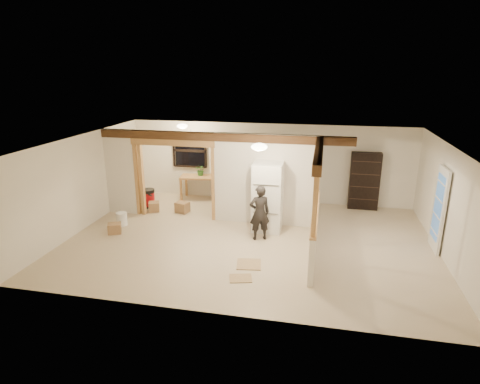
% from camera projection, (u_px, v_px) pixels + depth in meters
% --- Properties ---
extents(floor, '(9.00, 6.50, 0.01)m').
position_uv_depth(floor, '(249.00, 240.00, 10.13)').
color(floor, '#C0AB8F').
rests_on(floor, ground).
extents(ceiling, '(9.00, 6.50, 0.01)m').
position_uv_depth(ceiling, '(250.00, 142.00, 9.38)').
color(ceiling, white).
extents(wall_back, '(9.00, 0.01, 2.50)m').
position_uv_depth(wall_back, '(268.00, 163.00, 12.79)').
color(wall_back, silver).
rests_on(wall_back, floor).
extents(wall_front, '(9.00, 0.01, 2.50)m').
position_uv_depth(wall_front, '(214.00, 249.00, 6.72)').
color(wall_front, silver).
rests_on(wall_front, floor).
extents(wall_left, '(0.01, 6.50, 2.50)m').
position_uv_depth(wall_left, '(83.00, 182.00, 10.64)').
color(wall_left, silver).
rests_on(wall_left, floor).
extents(wall_right, '(0.01, 6.50, 2.50)m').
position_uv_depth(wall_right, '(449.00, 205.00, 8.87)').
color(wall_right, silver).
rests_on(wall_right, floor).
extents(partition_left_stub, '(0.90, 0.12, 2.50)m').
position_uv_depth(partition_left_stub, '(121.00, 172.00, 11.67)').
color(partition_left_stub, silver).
rests_on(partition_left_stub, floor).
extents(partition_center, '(2.80, 0.12, 2.50)m').
position_uv_depth(partition_center, '(265.00, 180.00, 10.84)').
color(partition_center, silver).
rests_on(partition_center, floor).
extents(doorway_frame, '(2.46, 0.14, 2.20)m').
position_uv_depth(doorway_frame, '(174.00, 180.00, 11.39)').
color(doorway_frame, '#B6864C').
rests_on(doorway_frame, floor).
extents(header_beam_back, '(7.00, 0.18, 0.22)m').
position_uv_depth(header_beam_back, '(222.00, 137.00, 10.74)').
color(header_beam_back, '#4E311A').
rests_on(header_beam_back, ceiling).
extents(header_beam_right, '(0.18, 3.30, 0.22)m').
position_uv_depth(header_beam_right, '(319.00, 153.00, 8.73)').
color(header_beam_right, '#4E311A').
rests_on(header_beam_right, ceiling).
extents(pony_wall, '(0.12, 3.20, 1.00)m').
position_uv_depth(pony_wall, '(314.00, 233.00, 9.29)').
color(pony_wall, silver).
rests_on(pony_wall, floor).
extents(stud_partition, '(0.14, 3.20, 1.32)m').
position_uv_depth(stud_partition, '(317.00, 185.00, 8.95)').
color(stud_partition, '#B6864C').
rests_on(stud_partition, pony_wall).
extents(window_back, '(1.12, 0.10, 1.10)m').
position_uv_depth(window_back, '(190.00, 151.00, 13.14)').
color(window_back, black).
rests_on(window_back, wall_back).
extents(french_door, '(0.12, 0.86, 2.00)m').
position_uv_depth(french_door, '(439.00, 209.00, 9.34)').
color(french_door, white).
rests_on(french_door, floor).
extents(ceiling_dome_main, '(0.36, 0.36, 0.16)m').
position_uv_depth(ceiling_dome_main, '(259.00, 147.00, 8.86)').
color(ceiling_dome_main, '#FFEABF').
rests_on(ceiling_dome_main, ceiling).
extents(ceiling_dome_util, '(0.32, 0.32, 0.14)m').
position_uv_depth(ceiling_dome_util, '(182.00, 126.00, 12.03)').
color(ceiling_dome_util, '#FFEABF').
rests_on(ceiling_dome_util, ceiling).
extents(hanging_bulb, '(0.07, 0.07, 0.07)m').
position_uv_depth(hanging_bulb, '(191.00, 141.00, 11.37)').
color(hanging_bulb, '#FFD88C').
rests_on(hanging_bulb, ceiling).
extents(refrigerator, '(0.75, 0.73, 1.83)m').
position_uv_depth(refrigerator, '(268.00, 197.00, 10.51)').
color(refrigerator, white).
rests_on(refrigerator, floor).
extents(woman, '(0.61, 0.51, 1.41)m').
position_uv_depth(woman, '(260.00, 213.00, 9.96)').
color(woman, black).
rests_on(woman, floor).
extents(work_table, '(1.33, 0.79, 0.79)m').
position_uv_depth(work_table, '(200.00, 188.00, 13.14)').
color(work_table, '#B6864C').
rests_on(work_table, floor).
extents(potted_plant, '(0.39, 0.36, 0.37)m').
position_uv_depth(potted_plant, '(201.00, 170.00, 13.01)').
color(potted_plant, '#3A752A').
rests_on(potted_plant, work_table).
extents(shop_vac, '(0.48, 0.48, 0.58)m').
position_uv_depth(shop_vac, '(148.00, 198.00, 12.43)').
color(shop_vac, '#A3090D').
rests_on(shop_vac, floor).
extents(bookshelf, '(0.88, 0.29, 1.75)m').
position_uv_depth(bookshelf, '(364.00, 181.00, 12.12)').
color(bookshelf, black).
rests_on(bookshelf, floor).
extents(bucket, '(0.30, 0.30, 0.36)m').
position_uv_depth(bucket, '(122.00, 219.00, 11.01)').
color(bucket, white).
rests_on(bucket, floor).
extents(box_util_a, '(0.43, 0.40, 0.31)m').
position_uv_depth(box_util_a, '(182.00, 207.00, 12.01)').
color(box_util_a, '#926C47').
rests_on(box_util_a, floor).
extents(box_util_b, '(0.40, 0.40, 0.29)m').
position_uv_depth(box_util_b, '(154.00, 207.00, 12.10)').
color(box_util_b, '#926C47').
rests_on(box_util_b, floor).
extents(box_front, '(0.41, 0.38, 0.27)m').
position_uv_depth(box_front, '(115.00, 228.00, 10.49)').
color(box_front, '#926C47').
rests_on(box_front, floor).
extents(floor_panel_near, '(0.60, 0.60, 0.02)m').
position_uv_depth(floor_panel_near, '(249.00, 264.00, 8.85)').
color(floor_panel_near, tan).
rests_on(floor_panel_near, floor).
extents(floor_panel_far, '(0.54, 0.47, 0.01)m').
position_uv_depth(floor_panel_far, '(241.00, 278.00, 8.26)').
color(floor_panel_far, tan).
rests_on(floor_panel_far, floor).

